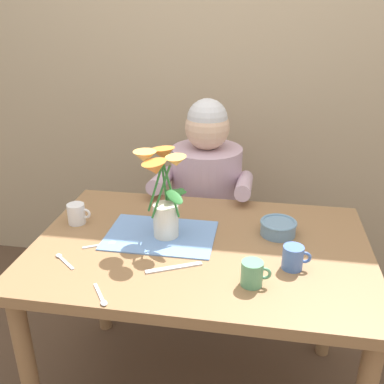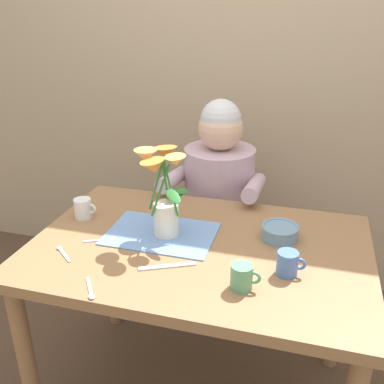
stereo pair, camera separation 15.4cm
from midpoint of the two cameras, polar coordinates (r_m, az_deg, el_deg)
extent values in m
cube|color=tan|center=(2.41, 3.20, 16.74)|extent=(4.00, 0.10, 2.50)
cube|color=olive|center=(1.58, -1.66, -7.53)|extent=(1.20, 0.80, 0.04)
cylinder|color=olive|center=(1.74, -23.04, -21.70)|extent=(0.06, 0.06, 0.70)
cylinder|color=olive|center=(2.20, -13.91, -9.82)|extent=(0.06, 0.06, 0.70)
cylinder|color=olive|center=(2.07, 15.64, -12.51)|extent=(0.06, 0.06, 0.70)
cylinder|color=#4C4C56|center=(2.39, -0.14, -10.47)|extent=(0.30, 0.30, 0.40)
cylinder|color=#BC9EB2|center=(2.17, -0.15, -0.57)|extent=(0.34, 0.34, 0.50)
sphere|color=#DBB293|center=(2.05, -0.16, 8.40)|extent=(0.21, 0.21, 0.21)
sphere|color=silver|center=(2.04, -0.17, 9.48)|extent=(0.19, 0.19, 0.19)
cylinder|color=#BC9EB2|center=(2.03, -6.13, 1.54)|extent=(0.07, 0.33, 0.12)
cylinder|color=#BC9EB2|center=(1.96, 4.62, 0.86)|extent=(0.07, 0.33, 0.12)
cube|color=#6B93D1|center=(1.63, -6.84, -5.69)|extent=(0.40, 0.28, 0.00)
cylinder|color=silver|center=(1.60, -6.19, -3.84)|extent=(0.09, 0.09, 0.13)
cylinder|color=#2D7533|center=(1.53, -5.68, 0.35)|extent=(0.07, 0.04, 0.20)
cone|color=#EFA84C|center=(1.48, -5.09, 3.95)|extent=(0.11, 0.11, 0.04)
sphere|color=#E5D14C|center=(1.48, -5.10, 4.13)|extent=(0.02, 0.02, 0.02)
cylinder|color=#2D7533|center=(1.57, -6.42, 0.93)|extent=(0.02, 0.05, 0.21)
cone|color=orange|center=(1.56, -6.60, 4.94)|extent=(0.12, 0.12, 0.05)
sphere|color=#E5D14C|center=(1.56, -6.61, 5.11)|extent=(0.02, 0.02, 0.02)
cylinder|color=#2D7533|center=(1.54, -7.63, 0.61)|extent=(0.08, 0.04, 0.21)
cone|color=#EFA84C|center=(1.51, -9.10, 4.44)|extent=(0.08, 0.08, 0.04)
sphere|color=#E5D14C|center=(1.51, -9.11, 4.62)|extent=(0.02, 0.02, 0.02)
cylinder|color=#2D7533|center=(1.51, -7.02, -0.13)|extent=(0.07, 0.02, 0.20)
cone|color=orange|center=(1.44, -7.89, 3.04)|extent=(0.11, 0.11, 0.06)
sphere|color=#E5D14C|center=(1.44, -7.90, 3.22)|extent=(0.02, 0.02, 0.02)
ellipsoid|color=#2D7533|center=(1.60, -4.88, -0.37)|extent=(0.08, 0.10, 0.03)
ellipsoid|color=#2D7533|center=(1.50, -5.27, -0.70)|extent=(0.09, 0.09, 0.04)
ellipsoid|color=#2D7533|center=(1.59, -4.69, -0.05)|extent=(0.08, 0.10, 0.04)
cylinder|color=#6689A8|center=(1.64, 8.58, -4.79)|extent=(0.13, 0.13, 0.05)
torus|color=#6689A8|center=(1.63, 8.63, -4.01)|extent=(0.14, 0.14, 0.01)
cube|color=silver|center=(1.45, -5.48, -9.90)|extent=(0.18, 0.10, 0.00)
cylinder|color=silver|center=(1.78, -17.32, -2.79)|extent=(0.07, 0.07, 0.08)
torus|color=silver|center=(1.76, -16.22, -2.78)|extent=(0.04, 0.01, 0.04)
cylinder|color=#476BB7|center=(1.44, 10.05, -8.52)|extent=(0.07, 0.07, 0.08)
torus|color=#476BB7|center=(1.44, 11.59, -8.48)|extent=(0.04, 0.01, 0.04)
cylinder|color=#569970|center=(1.35, 4.57, -10.66)|extent=(0.07, 0.07, 0.08)
torus|color=#569970|center=(1.35, 6.21, -10.64)|extent=(0.04, 0.01, 0.04)
cube|color=silver|center=(1.55, -18.94, -8.84)|extent=(0.08, 0.07, 0.00)
ellipsoid|color=silver|center=(1.59, -19.72, -7.91)|extent=(0.03, 0.03, 0.01)
cube|color=silver|center=(1.38, -15.29, -12.72)|extent=(0.07, 0.09, 0.00)
ellipsoid|color=silver|center=(1.33, -14.83, -13.97)|extent=(0.03, 0.03, 0.01)
cube|color=silver|center=(1.61, -15.06, -6.86)|extent=(0.09, 0.06, 0.00)
ellipsoid|color=silver|center=(1.61, -13.12, -6.53)|extent=(0.03, 0.03, 0.01)
camera|label=1|loc=(0.08, -92.86, -1.26)|focal=40.79mm
camera|label=2|loc=(0.08, 87.14, 1.26)|focal=40.79mm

